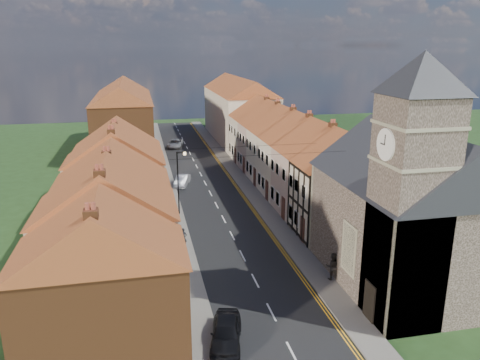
# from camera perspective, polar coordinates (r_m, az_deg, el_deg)

# --- Properties ---
(ground) EXTENTS (160.00, 160.00, 0.00)m
(ground) POSITION_cam_1_polar(r_m,az_deg,el_deg) (27.61, 5.04, -17.92)
(ground) COLOR #25491F
(ground) RESTS_ON ground
(road) EXTENTS (7.00, 90.00, 0.02)m
(road) POSITION_cam_1_polar(r_m,az_deg,el_deg) (54.49, -4.26, -0.38)
(road) COLOR black
(road) RESTS_ON ground
(pavement_left) EXTENTS (1.80, 90.00, 0.12)m
(pavement_left) POSITION_cam_1_polar(r_m,az_deg,el_deg) (54.08, -8.88, -0.61)
(pavement_left) COLOR gray
(pavement_left) RESTS_ON ground
(pavement_right) EXTENTS (1.80, 90.00, 0.12)m
(pavement_right) POSITION_cam_1_polar(r_m,az_deg,el_deg) (55.22, 0.26, -0.06)
(pavement_right) COLOR gray
(pavement_right) RESTS_ON ground
(church) EXTENTS (11.25, 14.25, 15.20)m
(church) POSITION_cam_1_polar(r_m,az_deg,el_deg) (31.49, 19.98, -2.55)
(church) COLOR #2A231D
(church) RESTS_ON ground
(cottage_r_tudor) EXTENTS (8.30, 5.20, 9.00)m
(cottage_r_tudor) POSITION_cam_1_polar(r_m,az_deg,el_deg) (39.70, 12.62, -0.32)
(cottage_r_tudor) COLOR beige
(cottage_r_tudor) RESTS_ON ground
(cottage_r_white_near) EXTENTS (8.30, 6.00, 9.00)m
(cottage_r_white_near) POSITION_cam_1_polar(r_m,az_deg,el_deg) (44.48, 9.79, 1.61)
(cottage_r_white_near) COLOR #A88A85
(cottage_r_white_near) RESTS_ON ground
(cottage_r_cream_mid) EXTENTS (8.30, 5.20, 9.00)m
(cottage_r_cream_mid) POSITION_cam_1_polar(r_m,az_deg,el_deg) (49.38, 7.48, 3.16)
(cottage_r_cream_mid) COLOR beige
(cottage_r_cream_mid) RESTS_ON ground
(cottage_r_pink) EXTENTS (8.30, 6.00, 9.00)m
(cottage_r_pink) POSITION_cam_1_polar(r_m,az_deg,el_deg) (54.37, 5.58, 4.40)
(cottage_r_pink) COLOR beige
(cottage_r_pink) RESTS_ON ground
(cottage_r_white_far) EXTENTS (8.30, 5.20, 9.00)m
(cottage_r_white_far) POSITION_cam_1_polar(r_m,az_deg,el_deg) (59.44, 4.00, 5.45)
(cottage_r_white_far) COLOR #A88A85
(cottage_r_white_far) RESTS_ON ground
(cottage_r_cream_far) EXTENTS (8.30, 6.00, 9.00)m
(cottage_r_cream_far) POSITION_cam_1_polar(r_m,az_deg,el_deg) (64.56, 2.67, 6.31)
(cottage_r_cream_far) COLOR beige
(cottage_r_cream_far) RESTS_ON ground
(cottage_l_brick_near) EXTENTS (8.30, 5.70, 8.80)m
(cottage_l_brick_near) POSITION_cam_1_polar(r_m,az_deg,el_deg) (24.30, -16.43, -11.65)
(cottage_l_brick_near) COLOR brown
(cottage_l_brick_near) RESTS_ON ground
(cottage_l_cream) EXTENTS (8.30, 6.30, 9.10)m
(cottage_l_cream) POSITION_cam_1_polar(r_m,az_deg,el_deg) (29.50, -15.74, -6.22)
(cottage_l_cream) COLOR beige
(cottage_l_cream) RESTS_ON ground
(cottage_l_white) EXTENTS (8.30, 6.90, 8.80)m
(cottage_l_white) POSITION_cam_1_polar(r_m,az_deg,el_deg) (35.56, -15.20, -2.59)
(cottage_l_white) COLOR beige
(cottage_l_white) RESTS_ON ground
(cottage_l_brick_mid) EXTENTS (8.30, 5.70, 9.10)m
(cottage_l_brick_mid) POSITION_cam_1_polar(r_m,az_deg,el_deg) (41.35, -14.86, 0.27)
(cottage_l_brick_mid) COLOR beige
(cottage_l_brick_mid) RESTS_ON ground
(cottage_l_pink) EXTENTS (8.30, 6.30, 8.80)m
(cottage_l_pink) POSITION_cam_1_polar(r_m,az_deg,el_deg) (47.00, -14.59, 1.97)
(cottage_l_pink) COLOR #A88A85
(cottage_l_pink) RESTS_ON ground
(block_right_far) EXTENTS (8.30, 24.20, 10.50)m
(block_right_far) POSITION_cam_1_polar(r_m,az_deg,el_deg) (79.16, -0.19, 8.74)
(block_right_far) COLOR beige
(block_right_far) RESTS_ON ground
(block_left_far) EXTENTS (8.30, 24.20, 10.50)m
(block_left_far) POSITION_cam_1_polar(r_m,az_deg,el_deg) (72.53, -13.99, 7.59)
(block_left_far) COLOR brown
(block_left_far) RESTS_ON ground
(lamppost) EXTENTS (0.88, 0.15, 6.00)m
(lamppost) POSITION_cam_1_polar(r_m,az_deg,el_deg) (43.56, -7.46, 0.13)
(lamppost) COLOR black
(lamppost) RESTS_ON pavement_left
(car_near) EXTENTS (2.47, 4.23, 1.35)m
(car_near) POSITION_cam_1_polar(r_m,az_deg,el_deg) (26.28, -1.70, -18.04)
(car_near) COLOR black
(car_near) RESTS_ON ground
(car_mid) EXTENTS (2.35, 3.97, 1.24)m
(car_mid) POSITION_cam_1_polar(r_m,az_deg,el_deg) (53.66, -7.05, -0.04)
(car_mid) COLOR #A9ABB1
(car_mid) RESTS_ON ground
(car_distant) EXTENTS (3.08, 5.01, 1.30)m
(car_distant) POSITION_cam_1_polar(r_m,az_deg,el_deg) (74.01, -7.88, 4.43)
(car_distant) COLOR #95979C
(car_distant) RESTS_ON ground
(pedestrian_left) EXTENTS (0.79, 0.65, 1.88)m
(pedestrian_left) POSITION_cam_1_polar(r_m,az_deg,el_deg) (36.15, -8.15, -7.49)
(pedestrian_left) COLOR black
(pedestrian_left) RESTS_ON pavement_left
(pedestrian_right) EXTENTS (1.10, 0.96, 1.93)m
(pedestrian_right) POSITION_cam_1_polar(r_m,az_deg,el_deg) (32.66, 11.21, -10.27)
(pedestrian_right) COLOR #292621
(pedestrian_right) RESTS_ON pavement_right
(pedestrian_left_b) EXTENTS (0.65, 0.50, 1.58)m
(pedestrian_left_b) POSITION_cam_1_polar(r_m,az_deg,el_deg) (37.12, -6.93, -7.04)
(pedestrian_left_b) COLOR black
(pedestrian_left_b) RESTS_ON pavement_left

